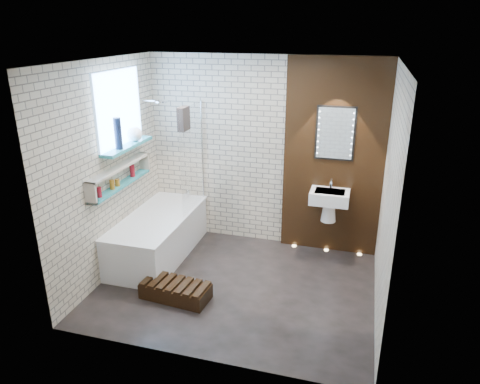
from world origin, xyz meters
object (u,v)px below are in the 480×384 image
(bath_screen, at_px, (192,158))
(washbasin, at_px, (329,201))
(walnut_step, at_px, (176,291))
(led_mirror, at_px, (335,133))
(bathtub, at_px, (158,236))

(bath_screen, height_order, washbasin, bath_screen)
(bath_screen, xyz_separation_m, walnut_step, (0.27, -1.33, -1.19))
(bath_screen, distance_m, walnut_step, 1.80)
(walnut_step, bearing_deg, washbasin, 44.24)
(washbasin, xyz_separation_m, led_mirror, (0.00, 0.16, 0.86))
(washbasin, relative_size, walnut_step, 0.74)
(led_mirror, bearing_deg, washbasin, -90.00)
(bath_screen, relative_size, walnut_step, 1.79)
(led_mirror, bearing_deg, walnut_step, -132.91)
(bath_screen, xyz_separation_m, led_mirror, (1.82, 0.34, 0.37))
(bath_screen, bearing_deg, led_mirror, 10.66)
(led_mirror, height_order, walnut_step, led_mirror)
(bathtub, relative_size, washbasin, 3.00)
(walnut_step, bearing_deg, led_mirror, 47.09)
(bath_screen, bearing_deg, walnut_step, -78.48)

